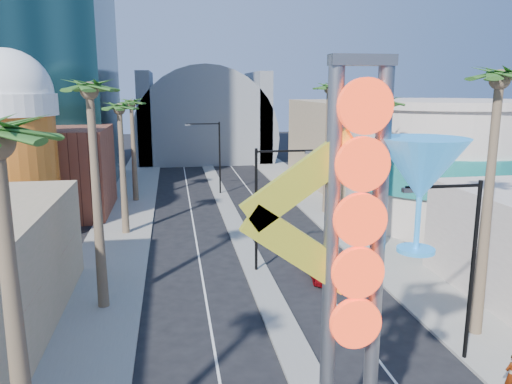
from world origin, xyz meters
The scene contains 20 objects.
sidewalk_west centered at (-9.50, 35.00, 0.07)m, with size 5.00×100.00×0.15m, color gray.
sidewalk_east centered at (9.50, 35.00, 0.07)m, with size 5.00×100.00×0.15m, color gray.
median centered at (0.00, 38.00, 0.07)m, with size 1.60×84.00×0.15m, color gray.
brick_filler_west centered at (-16.00, 38.00, 4.00)m, with size 10.00×10.00×8.00m, color brown.
filler_east centered at (16.00, 48.00, 5.00)m, with size 10.00×20.00×10.00m, color tan.
beer_mug centered at (-17.00, 30.00, 7.84)m, with size 7.00×7.00×14.50m.
turquoise_building centered at (18.00, 30.00, 5.25)m, with size 16.60×16.60×10.60m.
canopy centered at (0.00, 72.00, 4.31)m, with size 22.00×16.00×22.00m.
neon_sign centered at (0.82, 2.96, 7.31)m, with size 6.53×2.60×12.55m.
streetlight_0 centered at (0.55, 20.00, 4.88)m, with size 3.79×0.25×8.00m.
streetlight_1 centered at (-0.55, 44.00, 4.88)m, with size 3.79×0.25×8.00m.
streetlight_2 centered at (6.72, 8.00, 4.83)m, with size 3.45×0.25×8.00m.
palm_1 centered at (-9.00, 16.00, 10.82)m, with size 2.40×2.40×12.70m.
palm_2 centered at (-9.00, 30.00, 9.48)m, with size 2.40×2.40×11.20m.
palm_3 centered at (-9.00, 42.00, 9.48)m, with size 2.40×2.40×11.20m.
palm_5 centered at (9.00, 10.00, 11.27)m, with size 2.40×2.40×13.20m.
palm_6 centered at (9.00, 22.00, 9.93)m, with size 2.40×2.40×11.70m.
palm_7 centered at (9.00, 34.00, 10.82)m, with size 2.40×2.40×12.70m.
red_pickup centered at (4.18, 18.45, 0.70)m, with size 2.32×5.02×1.40m, color #B30D16.
pedestrian_a centered at (7.30, 5.11, 1.04)m, with size 0.65×0.43×1.78m, color gray.
Camera 1 is at (-5.06, -10.02, 11.70)m, focal length 35.00 mm.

